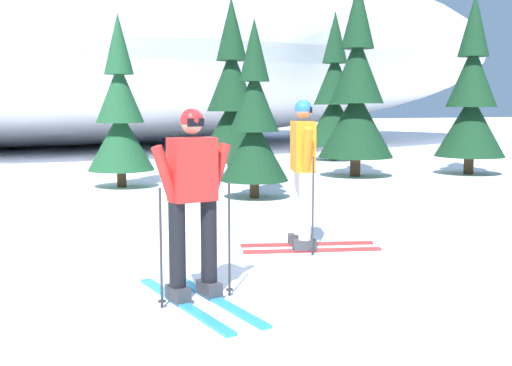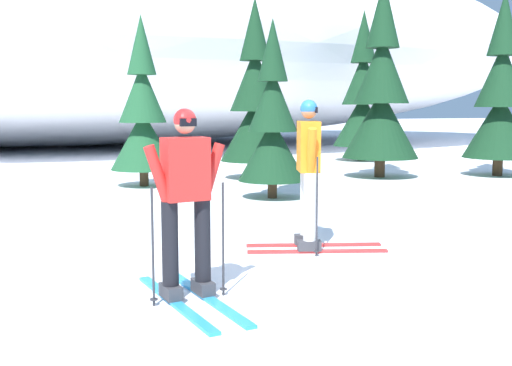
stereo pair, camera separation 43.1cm
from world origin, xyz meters
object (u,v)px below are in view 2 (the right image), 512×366
at_px(pine_tree_center_right, 381,95).
at_px(skier_red_jacket, 186,202).
at_px(pine_tree_center_left, 255,104).
at_px(pine_tree_far_right, 501,99).
at_px(skier_orange_jacket, 309,171).
at_px(pine_tree_right, 363,98).
at_px(pine_tree_left, 273,124).
at_px(pine_tree_far_left, 143,115).

bearing_deg(pine_tree_center_right, skier_red_jacket, -127.46).
bearing_deg(pine_tree_center_left, pine_tree_far_right, -11.53).
bearing_deg(skier_red_jacket, pine_tree_center_left, 69.43).
height_order(skier_orange_jacket, pine_tree_far_right, pine_tree_far_right).
xyz_separation_m(skier_orange_jacket, pine_tree_right, (6.12, 10.93, 0.96)).
relative_size(pine_tree_center_left, pine_tree_far_right, 0.95).
distance_m(skier_orange_jacket, pine_tree_left, 4.31).
distance_m(skier_orange_jacket, pine_tree_far_left, 6.80).
bearing_deg(skier_red_jacket, pine_tree_right, 57.59).
height_order(skier_orange_jacket, pine_tree_far_left, pine_tree_far_left).
height_order(skier_orange_jacket, pine_tree_center_right, pine_tree_center_right).
bearing_deg(pine_tree_right, pine_tree_far_left, -149.78).
bearing_deg(skier_orange_jacket, pine_tree_right, 60.76).
relative_size(skier_orange_jacket, pine_tree_right, 0.40).
bearing_deg(pine_tree_left, pine_tree_right, 52.39).
bearing_deg(pine_tree_center_right, skier_orange_jacket, -123.98).
distance_m(pine_tree_far_left, pine_tree_center_left, 2.81).
distance_m(pine_tree_far_left, pine_tree_right, 8.46).
bearing_deg(pine_tree_center_left, pine_tree_left, -100.92).
bearing_deg(pine_tree_center_right, pine_tree_far_right, -11.01).
bearing_deg(pine_tree_center_left, pine_tree_center_right, -12.05).
height_order(pine_tree_center_left, pine_tree_far_right, pine_tree_far_right).
height_order(pine_tree_center_right, pine_tree_right, pine_tree_center_right).
bearing_deg(pine_tree_far_right, pine_tree_center_right, 168.99).
bearing_deg(pine_tree_right, pine_tree_center_right, -110.77).
relative_size(pine_tree_left, pine_tree_center_right, 0.71).
distance_m(skier_red_jacket, pine_tree_center_left, 9.52).
bearing_deg(pine_tree_far_left, skier_red_jacket, -94.27).
height_order(skier_red_jacket, pine_tree_far_right, pine_tree_far_right).
height_order(pine_tree_far_left, pine_tree_center_left, pine_tree_center_left).
bearing_deg(pine_tree_right, skier_red_jacket, -122.41).
bearing_deg(pine_tree_center_right, pine_tree_right, 69.23).
bearing_deg(skier_orange_jacket, skier_red_jacket, -139.40).
xyz_separation_m(pine_tree_far_left, pine_tree_right, (7.30, 4.25, 0.41)).
xyz_separation_m(pine_tree_left, pine_tree_center_left, (0.61, 3.15, 0.38)).
distance_m(pine_tree_center_right, pine_tree_right, 4.52).
xyz_separation_m(pine_tree_far_left, pine_tree_center_left, (2.72, 0.66, 0.25)).
bearing_deg(skier_orange_jacket, pine_tree_left, 77.52).
relative_size(skier_orange_jacket, pine_tree_center_left, 0.43).
height_order(pine_tree_center_left, pine_tree_center_right, pine_tree_center_right).
relative_size(skier_red_jacket, pine_tree_far_right, 0.41).
xyz_separation_m(skier_red_jacket, pine_tree_left, (2.73, 5.73, 0.50)).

